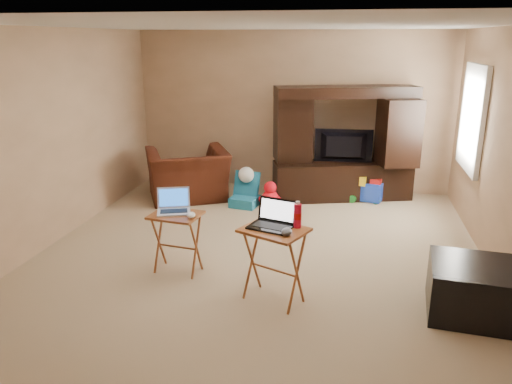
% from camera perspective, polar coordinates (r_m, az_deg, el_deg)
% --- Properties ---
extents(floor, '(5.50, 5.50, 0.00)m').
position_cam_1_polar(floor, '(5.80, 0.39, -7.00)').
color(floor, '#C9B28B').
rests_on(floor, ground).
extents(ceiling, '(5.50, 5.50, 0.00)m').
position_cam_1_polar(ceiling, '(5.29, 0.44, 18.54)').
color(ceiling, silver).
rests_on(ceiling, ground).
extents(wall_back, '(5.00, 0.00, 5.00)m').
position_cam_1_polar(wall_back, '(8.09, 4.11, 9.15)').
color(wall_back, tan).
rests_on(wall_back, ground).
extents(wall_front, '(5.00, 0.00, 5.00)m').
position_cam_1_polar(wall_front, '(2.87, -9.99, -6.22)').
color(wall_front, tan).
rests_on(wall_front, ground).
extents(wall_left, '(0.00, 5.50, 5.50)m').
position_cam_1_polar(wall_left, '(6.36, -22.43, 5.70)').
color(wall_left, tan).
rests_on(wall_left, ground).
extents(wall_right, '(0.00, 5.50, 5.50)m').
position_cam_1_polar(wall_right, '(5.53, 26.85, 3.57)').
color(wall_right, tan).
rests_on(wall_right, ground).
extents(window_pane, '(0.00, 1.20, 1.20)m').
position_cam_1_polar(window_pane, '(6.98, 23.64, 7.73)').
color(window_pane, white).
rests_on(window_pane, ground).
extents(window_frame, '(0.06, 1.14, 1.34)m').
position_cam_1_polar(window_frame, '(6.97, 23.48, 7.75)').
color(window_frame, white).
rests_on(window_frame, ground).
extents(entertainment_center, '(2.15, 1.11, 1.71)m').
position_cam_1_polar(entertainment_center, '(7.65, 10.01, 5.45)').
color(entertainment_center, black).
rests_on(entertainment_center, floor).
extents(television, '(0.87, 0.17, 0.50)m').
position_cam_1_polar(television, '(7.61, 9.99, 5.13)').
color(television, black).
rests_on(television, entertainment_center).
extents(recliner, '(1.51, 1.45, 0.76)m').
position_cam_1_polar(recliner, '(7.68, -7.79, 1.98)').
color(recliner, '#481C0F').
rests_on(recliner, floor).
extents(child_rocker, '(0.45, 0.49, 0.50)m').
position_cam_1_polar(child_rocker, '(7.29, -1.31, 0.25)').
color(child_rocker, teal).
rests_on(child_rocker, floor).
extents(plush_toy, '(0.35, 0.29, 0.39)m').
position_cam_1_polar(plush_toy, '(7.28, 1.63, -0.24)').
color(plush_toy, red).
rests_on(plush_toy, floor).
extents(push_toy, '(0.63, 0.52, 0.41)m').
position_cam_1_polar(push_toy, '(7.74, 12.30, 0.51)').
color(push_toy, blue).
rests_on(push_toy, floor).
extents(ottoman, '(0.80, 0.80, 0.47)m').
position_cam_1_polar(ottoman, '(4.91, 23.46, -10.18)').
color(ottoman, black).
rests_on(ottoman, floor).
extents(tray_table_left, '(0.55, 0.46, 0.65)m').
position_cam_1_polar(tray_table_left, '(5.31, -9.00, -5.78)').
color(tray_table_left, brown).
rests_on(tray_table_left, floor).
extents(tray_table_right, '(0.69, 0.63, 0.72)m').
position_cam_1_polar(tray_table_right, '(4.67, 2.04, -8.36)').
color(tray_table_right, '#AC5629').
rests_on(tray_table_right, floor).
extents(laptop_left, '(0.41, 0.37, 0.24)m').
position_cam_1_polar(laptop_left, '(5.19, -9.42, -1.12)').
color(laptop_left, '#BDBCC1').
rests_on(laptop_left, tray_table_left).
extents(laptop_right, '(0.45, 0.40, 0.24)m').
position_cam_1_polar(laptop_right, '(4.51, 1.65, -2.69)').
color(laptop_right, black).
rests_on(laptop_right, tray_table_right).
extents(mouse_left, '(0.11, 0.15, 0.05)m').
position_cam_1_polar(mouse_left, '(5.06, -7.42, -2.62)').
color(mouse_left, silver).
rests_on(mouse_left, tray_table_left).
extents(mouse_right, '(0.11, 0.15, 0.06)m').
position_cam_1_polar(mouse_right, '(4.39, 3.53, -4.54)').
color(mouse_right, '#3A393E').
rests_on(mouse_right, tray_table_right).
extents(water_bottle, '(0.07, 0.07, 0.22)m').
position_cam_1_polar(water_bottle, '(4.54, 4.76, -2.73)').
color(water_bottle, red).
rests_on(water_bottle, tray_table_right).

